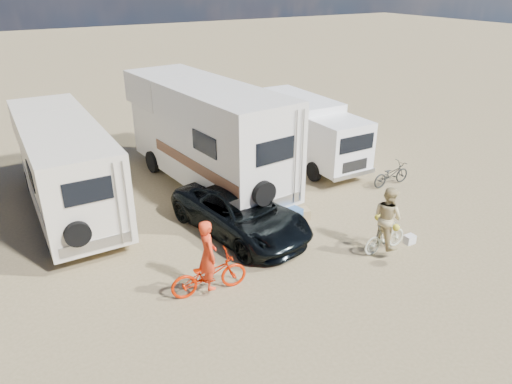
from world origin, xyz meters
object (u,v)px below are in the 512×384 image
bike_woman (385,237)px  bike_parked (391,174)px  box_truck (307,132)px  bike_man (209,275)px  cooler (292,216)px  crate (302,214)px  rv_main (207,137)px  rider_man (208,261)px  rv_left (65,168)px  dark_suv (240,212)px  rider_woman (387,223)px

bike_woman → bike_parked: (3.53, 3.31, -0.01)m
box_truck → bike_man: box_truck is taller
bike_woman → cooler: bearing=26.3°
box_truck → crate: 5.30m
bike_man → rv_main: bearing=-17.9°
bike_man → crate: 4.72m
rider_man → cooler: 4.31m
cooler → rv_left: bearing=130.5°
box_truck → cooler: (-3.56, -4.23, -1.06)m
bike_woman → cooler: bike_woman is taller
bike_man → bike_woman: bike_man is taller
bike_man → bike_parked: bike_man is taller
bike_parked → bike_woman: bearing=132.7°
dark_suv → box_truck: bearing=25.9°
rider_man → rv_main: bearing=-17.9°
rv_main → crate: (1.48, -4.03, -1.73)m
cooler → rv_main: bearing=91.7°
rv_left → rider_woman: bearing=-44.8°
box_truck → rider_woman: bearing=-107.5°
dark_suv → rv_main: bearing=69.1°
rv_left → bike_parked: (10.78, -3.88, -1.08)m
bike_woman → rider_woman: 0.46m
rider_woman → crate: rider_woman is taller
rv_main → bike_parked: 7.01m
bike_woman → bike_parked: bearing=-47.3°
bike_woman → crate: bearing=17.4°
rv_left → box_truck: bearing=-1.6°
rv_left → bike_man: (2.10, -6.44, -1.01)m
cooler → dark_suv: bearing=157.3°
crate → bike_parked: bearing=6.9°
dark_suv → cooler: dark_suv is taller
box_truck → bike_parked: bearing=-69.7°
bike_parked → bike_man: bearing=106.0°
bike_woman → crate: size_ratio=3.53×
bike_man → crate: bearing=-57.9°
rv_main → rv_left: 4.91m
rv_left → bike_woman: 10.26m
dark_suv → crate: dark_suv is taller
rv_left → bike_parked: 11.51m
rv_left → rider_woman: (7.25, -7.19, -0.61)m
rider_woman → bike_parked: rider_woman is taller
rv_left → cooler: 7.52m
rv_left → dark_suv: bearing=-44.8°
bike_parked → dark_suv: bearing=92.2°
crate → rider_woman: bearing=-72.1°
bike_woman → rider_woman: size_ratio=0.82×
box_truck → bike_man: size_ratio=3.15×
bike_parked → crate: bearing=96.5°
rider_man → crate: 4.77m
bike_woman → dark_suv: bearing=44.9°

